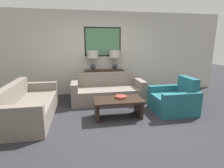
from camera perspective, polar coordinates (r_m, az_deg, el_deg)
ground_plane at (r=3.92m, az=1.82°, el=-11.80°), size 20.00×20.00×0.00m
back_wall at (r=5.88m, az=-3.04°, el=9.99°), size 8.28×0.12×2.65m
console_table at (r=5.74m, az=-2.57°, el=0.60°), size 1.24×0.39×0.82m
table_lamp_left at (r=5.58m, az=-6.29°, el=8.96°), size 0.36×0.36×0.62m
table_lamp_right at (r=5.68m, az=0.92°, el=9.10°), size 0.36×0.36×0.62m
couch_by_back_wall at (r=5.09m, az=-1.44°, el=-2.55°), size 2.05×0.90×0.80m
couch_by_side at (r=4.34m, az=-25.34°, el=-6.66°), size 0.90×2.05×0.80m
coffee_table at (r=3.99m, az=2.02°, el=-6.55°), size 1.11×0.61×0.43m
decorative_bowl at (r=4.01m, az=2.97°, el=-4.23°), size 0.26×0.26×0.05m
armchair_near_back_wall at (r=4.58m, az=19.59°, el=-5.08°), size 0.94×0.92×0.85m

